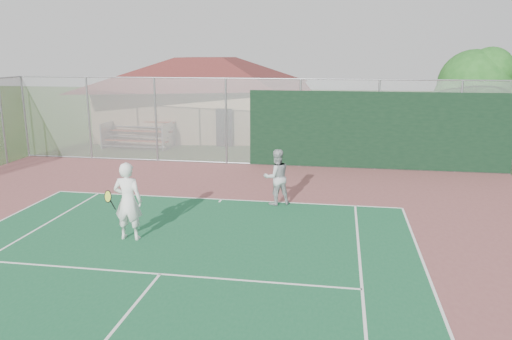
{
  "coord_description": "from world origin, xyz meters",
  "views": [
    {
      "loc": [
        3.56,
        -2.71,
        4.51
      ],
      "look_at": [
        1.39,
        10.13,
        1.43
      ],
      "focal_mm": 35.0,
      "sensor_mm": 36.0,
      "label": 1
    }
  ],
  "objects": [
    {
      "name": "player_grey_back",
      "position": [
        1.75,
        11.68,
        0.84
      ],
      "size": [
        1.02,
        0.95,
        1.69
      ],
      "rotation": [
        0.0,
        0.0,
        3.63
      ],
      "color": "#A5A8AA",
      "rests_on": "ground"
    },
    {
      "name": "back_fence",
      "position": [
        2.11,
        16.98,
        1.67
      ],
      "size": [
        20.08,
        0.11,
        3.53
      ],
      "color": "gray",
      "rests_on": "ground"
    },
    {
      "name": "clubhouse",
      "position": [
        -3.76,
        24.39,
        2.56
      ],
      "size": [
        12.48,
        9.06,
        5.04
      ],
      "rotation": [
        0.0,
        0.0,
        0.11
      ],
      "color": "tan",
      "rests_on": "ground"
    },
    {
      "name": "bleachers",
      "position": [
        -6.06,
        20.07,
        0.64
      ],
      "size": [
        3.29,
        2.05,
        1.2
      ],
      "rotation": [
        0.0,
        0.0,
        -0.03
      ],
      "color": "#A34425",
      "rests_on": "ground"
    },
    {
      "name": "player_white_front",
      "position": [
        -1.45,
        8.22,
        0.97
      ],
      "size": [
        0.9,
        0.69,
        1.93
      ],
      "rotation": [
        0.0,
        0.0,
        3.16
      ],
      "color": "white",
      "rests_on": "ground"
    },
    {
      "name": "tree",
      "position": [
        8.95,
        18.98,
        3.11
      ],
      "size": [
        3.39,
        3.21,
        4.73
      ],
      "color": "#3A2215",
      "rests_on": "ground"
    }
  ]
}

